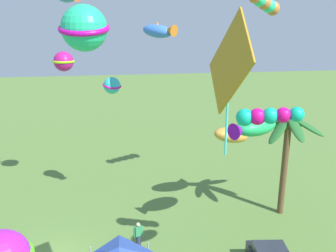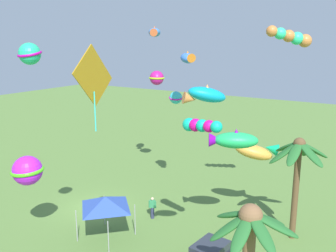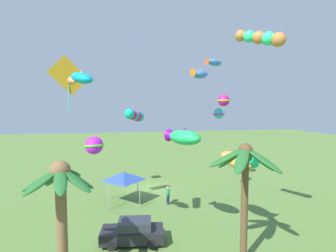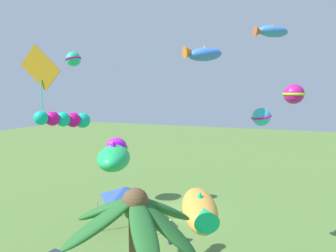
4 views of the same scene
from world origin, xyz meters
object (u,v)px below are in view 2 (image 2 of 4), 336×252
object	(u,v)px
kite_ball_5	(30,54)
kite_fish_7	(188,58)
palm_tree_0	(250,242)
kite_fish_4	(154,32)
kite_ball_3	(157,78)
kite_tube_11	(291,37)
kite_ball_9	(176,98)
kite_diamond_8	(93,77)
kite_fish_10	(233,140)
kite_fish_0	(256,151)
kite_fish_1	(205,95)
spectator_0	(152,208)
palm_tree_1	(298,161)
kite_tube_2	(200,126)
kite_ball_6	(27,171)
festival_tent	(105,202)

from	to	relation	value
kite_ball_5	kite_fish_7	bearing A→B (deg)	164.57
palm_tree_0	kite_fish_7	bearing A→B (deg)	-138.97
kite_fish_4	kite_ball_5	bearing A→B (deg)	7.74
kite_ball_3	kite_fish_7	xyz separation A→B (m)	(4.41, 5.50, 2.00)
kite_tube_11	kite_ball_9	bearing A→B (deg)	-96.20
kite_diamond_8	kite_fish_10	distance (m)	9.35
palm_tree_0	kite_ball_3	xyz separation A→B (m)	(-13.59, -13.49, 4.72)
kite_fish_0	kite_fish_1	size ratio (longest dim) A/B	1.70
kite_diamond_8	spectator_0	bearing A→B (deg)	-164.29
palm_tree_1	kite_tube_2	size ratio (longest dim) A/B	2.57
kite_ball_5	kite_tube_11	xyz separation A→B (m)	(-12.24, 9.18, 0.86)
kite_fish_7	kite_fish_10	bearing A→B (deg)	61.04
kite_fish_0	kite_ball_3	size ratio (longest dim) A/B	1.94
kite_ball_5	kite_diamond_8	size ratio (longest dim) A/B	0.32
kite_fish_0	palm_tree_0	bearing A→B (deg)	17.62
kite_ball_6	kite_fish_10	world-z (taller)	kite_fish_10
kite_diamond_8	palm_tree_0	bearing A→B (deg)	96.30
festival_tent	kite_diamond_8	xyz separation A→B (m)	(3.87, 3.13, 8.29)
kite_tube_2	kite_tube_11	world-z (taller)	kite_tube_11
kite_fish_1	kite_tube_11	distance (m)	10.58
kite_ball_5	kite_fish_7	xyz separation A→B (m)	(-10.48, 2.89, -0.52)
palm_tree_0	festival_tent	distance (m)	11.04
kite_fish_1	kite_ball_6	world-z (taller)	kite_fish_1
kite_diamond_8	kite_ball_6	bearing A→B (deg)	-99.00
palm_tree_1	kite_ball_9	xyz separation A→B (m)	(-2.49, -10.20, 2.79)
palm_tree_0	kite_tube_11	distance (m)	13.73
kite_ball_9	palm_tree_0	bearing A→B (deg)	41.54
festival_tent	kite_fish_10	bearing A→B (deg)	117.99
palm_tree_0	kite_fish_4	distance (m)	19.52
kite_diamond_8	kite_fish_4	bearing A→B (deg)	-157.24
kite_tube_2	palm_tree_1	bearing A→B (deg)	146.03
kite_fish_7	kite_tube_11	bearing A→B (deg)	105.65
kite_tube_11	palm_tree_0	bearing A→B (deg)	8.84
kite_fish_1	kite_ball_6	xyz separation A→B (m)	(0.43, -11.49, -5.40)
kite_fish_0	kite_fish_4	distance (m)	12.42
festival_tent	kite_ball_6	world-z (taller)	kite_ball_6
spectator_0	kite_diamond_8	xyz separation A→B (m)	(7.65, 2.15, 9.95)
palm_tree_0	kite_fish_7	xyz separation A→B (m)	(-9.18, -7.99, 6.72)
festival_tent	kite_fish_10	distance (m)	8.84
kite_fish_0	kite_tube_2	world-z (taller)	kite_tube_2
palm_tree_1	kite_ball_9	world-z (taller)	kite_ball_9
spectator_0	kite_fish_0	world-z (taller)	kite_fish_0
spectator_0	kite_fish_10	xyz separation A→B (m)	(0.13, 5.90, 5.85)
kite_ball_6	kite_fish_10	xyz separation A→B (m)	(-6.46, 10.45, 1.92)
kite_ball_6	kite_fish_7	world-z (taller)	kite_fish_7
festival_tent	kite_ball_3	distance (m)	12.88
festival_tent	kite_fish_10	size ratio (longest dim) A/B	0.93
kite_fish_1	kite_fish_4	bearing A→B (deg)	-138.25
kite_fish_0	kite_tube_11	size ratio (longest dim) A/B	1.30
kite_ball_5	kite_fish_1	bearing A→B (deg)	103.24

